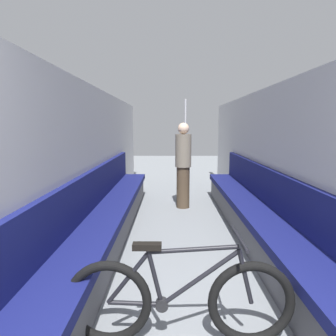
{
  "coord_description": "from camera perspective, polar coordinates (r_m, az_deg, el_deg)",
  "views": [
    {
      "loc": [
        -0.17,
        -0.47,
        1.55
      ],
      "look_at": [
        -0.19,
        2.8,
        1.09
      ],
      "focal_mm": 32.0,
      "sensor_mm": 36.0,
      "label": 1
    }
  ],
  "objects": [
    {
      "name": "bicycle",
      "position": [
        2.31,
        2.19,
        -23.85
      ],
      "size": [
        1.63,
        0.46,
        0.8
      ],
      "rotation": [
        0.0,
        0.0,
        0.05
      ],
      "color": "black",
      "rests_on": "ground"
    },
    {
      "name": "wall_right",
      "position": [
        4.06,
        21.15,
        0.43
      ],
      "size": [
        0.1,
        9.79,
        2.1
      ],
      "primitive_type": "cube",
      "color": "#B2B2B7",
      "rests_on": "ground"
    },
    {
      "name": "bench_seat_row_right",
      "position": [
        4.23,
        16.64,
        -9.27
      ],
      "size": [
        0.5,
        5.45,
        0.97
      ],
      "color": "#4C4C51",
      "rests_on": "ground"
    },
    {
      "name": "passenger_standing",
      "position": [
        5.62,
        2.91,
        0.67
      ],
      "size": [
        0.3,
        0.3,
        1.6
      ],
      "rotation": [
        0.0,
        0.0,
        -0.93
      ],
      "color": "#473828",
      "rests_on": "ground"
    },
    {
      "name": "wall_left",
      "position": [
        3.95,
        -15.92,
        0.48
      ],
      "size": [
        0.1,
        9.79,
        2.1
      ],
      "primitive_type": "cube",
      "color": "#B2B2B7",
      "rests_on": "ground"
    },
    {
      "name": "grab_pole_near",
      "position": [
        6.13,
        3.29,
        3.0
      ],
      "size": [
        0.08,
        0.08,
        2.08
      ],
      "color": "gray",
      "rests_on": "ground"
    },
    {
      "name": "bench_seat_row_left",
      "position": [
        4.15,
        -11.47,
        -9.42
      ],
      "size": [
        0.5,
        5.45,
        0.97
      ],
      "color": "#4C4C51",
      "rests_on": "ground"
    }
  ]
}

